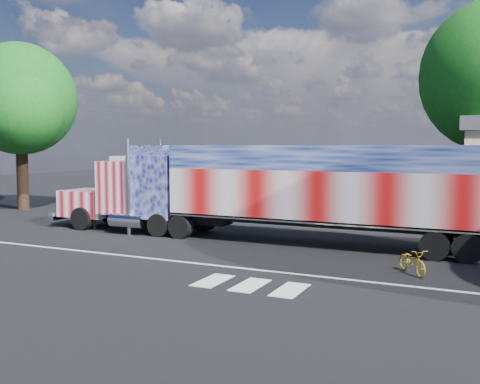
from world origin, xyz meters
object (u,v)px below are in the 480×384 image
at_px(woman, 92,213).
at_px(tree_w_a, 21,100).
at_px(bicycle, 412,261).
at_px(semi_truck, 269,188).
at_px(coach_bus, 194,182).

height_order(woman, tree_w_a, tree_w_a).
xyz_separation_m(bicycle, tree_w_a, (-24.04, 7.12, 6.36)).
distance_m(semi_truck, woman, 9.01).
xyz_separation_m(semi_truck, bicycle, (6.21, -3.47, -1.79)).
distance_m(coach_bus, bicycle, 18.97).
distance_m(coach_bus, woman, 9.07).
distance_m(semi_truck, bicycle, 7.34).
xyz_separation_m(semi_truck, woman, (-8.87, -0.54, -1.45)).
height_order(coach_bus, tree_w_a, tree_w_a).
height_order(semi_truck, tree_w_a, tree_w_a).
relative_size(semi_truck, coach_bus, 1.77).
bearing_deg(woman, coach_bus, 70.28).
xyz_separation_m(coach_bus, woman, (-0.40, -9.01, -0.95)).
bearing_deg(bicycle, woman, 132.10).
bearing_deg(tree_w_a, woman, -25.13).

